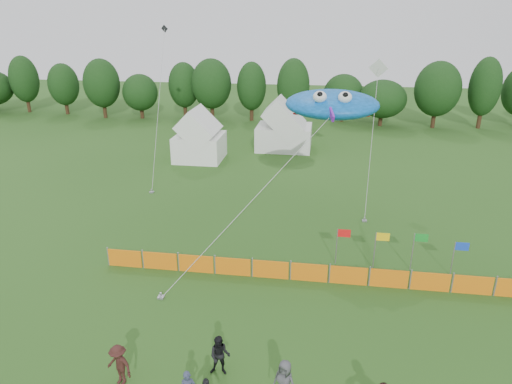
# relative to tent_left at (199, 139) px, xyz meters

# --- Properties ---
(ground) EXTENTS (160.00, 160.00, 0.00)m
(ground) POSITION_rel_tent_left_xyz_m (8.59, -27.27, -1.98)
(ground) COLOR #234C16
(ground) RESTS_ON ground
(treeline) EXTENTS (104.57, 8.78, 8.36)m
(treeline) POSITION_rel_tent_left_xyz_m (10.20, 17.66, 2.20)
(treeline) COLOR #382314
(treeline) RESTS_ON ground
(tent_left) EXTENTS (4.45, 4.45, 3.93)m
(tent_left) POSITION_rel_tent_left_xyz_m (0.00, 0.00, 0.00)
(tent_left) COLOR white
(tent_left) RESTS_ON ground
(tent_right) EXTENTS (5.62, 4.50, 3.97)m
(tent_right) POSITION_rel_tent_left_xyz_m (7.61, 4.89, 0.02)
(tent_right) COLOR silver
(tent_right) RESTS_ON ground
(barrier_fence) EXTENTS (21.90, 0.06, 1.00)m
(barrier_fence) POSITION_rel_tent_left_xyz_m (11.19, -20.21, -1.48)
(barrier_fence) COLOR orange
(barrier_fence) RESTS_ON ground
(flag_row) EXTENTS (6.73, 0.40, 2.19)m
(flag_row) POSITION_rel_tent_left_xyz_m (15.72, -18.37, -0.55)
(flag_row) COLOR gray
(flag_row) RESTS_ON ground
(spectator_b) EXTENTS (0.84, 0.67, 1.67)m
(spectator_b) POSITION_rel_tent_left_xyz_m (8.11, -27.31, -1.15)
(spectator_b) COLOR black
(spectator_b) RESTS_ON ground
(spectator_c) EXTENTS (1.24, 0.96, 1.69)m
(spectator_c) POSITION_rel_tent_left_xyz_m (4.55, -28.36, -1.14)
(spectator_c) COLOR #361915
(spectator_c) RESTS_ON ground
(spectator_e) EXTENTS (1.02, 0.88, 1.76)m
(spectator_e) POSITION_rel_tent_left_xyz_m (10.65, -28.34, -1.10)
(spectator_e) COLOR #434348
(spectator_e) RESTS_ON ground
(stingray_kite) EXTENTS (11.10, 16.55, 9.04)m
(stingray_kite) POSITION_rel_tent_left_xyz_m (11.97, -13.39, 6.03)
(stingray_kite) COLOR blue
(stingray_kite) RESTS_ON ground
(small_kite_white) EXTENTS (1.59, 7.28, 9.99)m
(small_kite_white) POSITION_rel_tent_left_xyz_m (15.15, -6.94, 5.15)
(small_kite_white) COLOR silver
(small_kite_white) RESTS_ON ground
(small_kite_dark) EXTENTS (2.73, 12.22, 12.13)m
(small_kite_dark) POSITION_rel_tent_left_xyz_m (-2.57, -3.04, 4.15)
(small_kite_dark) COLOR black
(small_kite_dark) RESTS_ON ground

